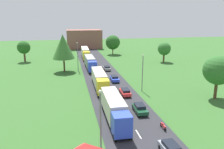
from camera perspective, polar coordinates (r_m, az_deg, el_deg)
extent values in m
cube|color=#2B2B30|center=(46.14, 0.53, -5.19)|extent=(10.00, 140.00, 0.06)
cube|color=white|center=(31.76, 6.82, -14.98)|extent=(0.16, 2.40, 0.01)
cube|color=white|center=(37.04, 3.81, -10.36)|extent=(0.16, 2.40, 0.01)
cube|color=white|center=(42.39, 1.68, -7.00)|extent=(0.16, 2.40, 0.01)
cube|color=white|center=(49.55, -0.35, -3.72)|extent=(0.16, 2.40, 0.01)
cube|color=white|center=(55.60, -1.62, -1.66)|extent=(0.16, 2.40, 0.01)
cube|color=white|center=(61.90, -2.66, 0.04)|extent=(0.16, 2.40, 0.01)
cube|color=white|center=(69.57, -3.67, 1.67)|extent=(0.16, 2.40, 0.01)
cube|color=white|center=(75.99, -4.35, 2.78)|extent=(0.16, 2.40, 0.01)
cube|color=white|center=(82.45, -4.93, 3.72)|extent=(0.16, 2.40, 0.01)
cube|color=white|center=(89.87, -5.48, 4.62)|extent=(0.16, 2.40, 0.01)
cube|color=white|center=(97.28, -5.95, 5.38)|extent=(0.16, 2.40, 0.01)
cube|color=blue|center=(29.80, 2.51, -12.73)|extent=(2.47, 2.35, 2.92)
cube|color=black|center=(28.61, 3.02, -12.78)|extent=(2.10, 0.13, 1.29)
cube|color=beige|center=(35.09, 0.24, -7.72)|extent=(2.62, 9.26, 2.98)
cube|color=black|center=(35.77, 0.24, -10.23)|extent=(1.02, 8.78, 0.24)
cylinder|color=black|center=(30.25, 4.74, -15.48)|extent=(0.36, 1.00, 1.00)
cylinder|color=black|center=(29.82, 0.69, -15.91)|extent=(0.36, 1.00, 1.00)
cylinder|color=black|center=(38.48, 1.01, -8.53)|extent=(0.36, 1.00, 1.00)
cylinder|color=black|center=(38.15, -2.12, -8.75)|extent=(0.36, 1.00, 1.00)
cylinder|color=black|center=(39.48, 0.68, -7.90)|extent=(0.36, 1.00, 1.00)
cylinder|color=black|center=(39.15, -2.36, -8.12)|extent=(0.36, 1.00, 1.00)
cube|color=yellow|center=(44.67, -2.36, -3.18)|extent=(2.49, 2.49, 2.93)
cube|color=black|center=(43.42, -2.15, -2.98)|extent=(2.10, 0.14, 1.29)
cube|color=beige|center=(50.90, -3.38, -0.68)|extent=(2.71, 10.14, 2.78)
cube|color=black|center=(51.34, -3.36, -2.39)|extent=(1.10, 9.61, 0.24)
cylinder|color=black|center=(44.72, -0.89, -5.13)|extent=(0.37, 1.01, 1.00)
cylinder|color=black|center=(44.45, -3.57, -5.28)|extent=(0.37, 1.01, 1.00)
cylinder|color=black|center=(54.37, -2.64, -1.51)|extent=(0.37, 1.01, 1.00)
cylinder|color=black|center=(54.15, -4.85, -1.61)|extent=(0.37, 1.01, 1.00)
cylinder|color=black|center=(55.53, -2.81, -1.16)|extent=(0.37, 1.01, 1.00)
cylinder|color=black|center=(55.31, -4.97, -1.26)|extent=(0.37, 1.01, 1.00)
cube|color=blue|center=(63.02, -5.08, 2.07)|extent=(2.47, 2.40, 2.88)
cube|color=black|center=(61.81, -4.96, 2.32)|extent=(2.10, 0.13, 1.27)
cube|color=gray|center=(69.23, -5.75, 3.45)|extent=(2.62, 9.86, 2.87)
cube|color=black|center=(69.57, -5.72, 2.13)|extent=(1.01, 9.35, 0.24)
cylinder|color=black|center=(62.91, -4.04, 0.72)|extent=(0.36, 1.00, 1.00)
cylinder|color=black|center=(62.66, -5.94, 0.62)|extent=(0.36, 1.00, 1.00)
cylinder|color=black|center=(72.57, -5.16, 2.59)|extent=(0.36, 1.00, 1.00)
cylinder|color=black|center=(72.35, -6.81, 2.51)|extent=(0.36, 1.00, 1.00)
cylinder|color=black|center=(73.71, -5.27, 2.78)|extent=(0.36, 1.00, 1.00)
cylinder|color=black|center=(73.50, -6.90, 2.70)|extent=(0.36, 1.00, 1.00)
cube|color=yellow|center=(80.53, -6.62, 4.81)|extent=(2.49, 2.73, 2.90)
cube|color=black|center=(79.18, -6.56, 5.03)|extent=(2.10, 0.14, 1.28)
cube|color=beige|center=(87.77, -6.95, 5.84)|extent=(2.72, 11.48, 2.97)
cube|color=black|center=(88.04, -6.92, 4.76)|extent=(1.11, 10.88, 0.24)
cylinder|color=black|center=(80.20, -5.80, 3.74)|extent=(0.37, 1.01, 1.00)
cylinder|color=black|center=(80.07, -7.30, 3.68)|extent=(0.37, 1.01, 1.00)
cylinder|color=black|center=(91.50, -6.39, 5.09)|extent=(0.37, 1.01, 1.00)
cylinder|color=black|center=(91.39, -7.71, 5.04)|extent=(0.37, 1.01, 1.00)
cylinder|color=black|center=(92.85, -6.45, 5.23)|extent=(0.37, 1.01, 1.00)
cylinder|color=black|center=(92.74, -7.75, 5.18)|extent=(0.37, 1.01, 1.00)
cube|color=black|center=(27.83, 14.94, -17.19)|extent=(1.55, 2.26, 0.47)
cylinder|color=black|center=(29.47, 15.10, -17.29)|extent=(0.25, 0.65, 0.64)
cylinder|color=black|center=(28.83, 12.28, -17.88)|extent=(0.25, 0.65, 0.64)
cube|color=#19472D|center=(37.85, 7.20, -8.86)|extent=(1.90, 4.05, 0.60)
cube|color=black|center=(37.81, 7.14, -7.96)|extent=(1.57, 2.28, 0.52)
cylinder|color=black|center=(37.02, 9.00, -10.00)|extent=(0.24, 0.65, 0.64)
cylinder|color=black|center=(36.57, 6.60, -10.23)|extent=(0.24, 0.65, 0.64)
cylinder|color=black|center=(39.38, 7.73, -8.39)|extent=(0.24, 0.65, 0.64)
cylinder|color=black|center=(38.96, 5.47, -8.58)|extent=(0.24, 0.65, 0.64)
cube|color=red|center=(45.70, 3.38, -4.56)|extent=(1.80, 4.18, 0.59)
cube|color=black|center=(45.34, 3.45, -4.02)|extent=(1.49, 2.35, 0.47)
cylinder|color=black|center=(46.93, 2.08, -4.40)|extent=(0.24, 0.65, 0.64)
cylinder|color=black|center=(47.26, 3.87, -4.29)|extent=(0.24, 0.65, 0.64)
cylinder|color=black|center=(44.35, 2.84, -5.57)|extent=(0.24, 0.65, 0.64)
cylinder|color=black|center=(44.69, 4.73, -5.44)|extent=(0.24, 0.65, 0.64)
cube|color=blue|center=(55.07, 0.66, -1.13)|extent=(1.95, 4.16, 0.63)
cube|color=black|center=(55.11, 0.62, -0.53)|extent=(1.60, 2.35, 0.46)
cylinder|color=black|center=(53.98, 1.75, -1.82)|extent=(0.24, 0.65, 0.64)
cylinder|color=black|center=(53.71, 0.07, -1.90)|extent=(0.24, 0.65, 0.64)
cylinder|color=black|center=(56.61, 1.21, -1.03)|extent=(0.24, 0.65, 0.64)
cylinder|color=black|center=(56.35, -0.39, -1.10)|extent=(0.24, 0.65, 0.64)
cube|color=gray|center=(66.62, -1.40, 1.64)|extent=(1.90, 4.26, 0.57)
cube|color=black|center=(66.30, -1.36, 2.04)|extent=(1.56, 2.40, 0.46)
cylinder|color=black|center=(67.90, -2.29, 1.64)|extent=(0.24, 0.65, 0.64)
cylinder|color=black|center=(68.20, -0.99, 1.71)|extent=(0.24, 0.65, 0.64)
cylinder|color=black|center=(65.17, -1.82, 1.08)|extent=(0.24, 0.65, 0.64)
cylinder|color=black|center=(65.48, -0.46, 1.16)|extent=(0.24, 0.65, 0.64)
cylinder|color=black|center=(33.99, 12.56, -12.54)|extent=(0.12, 0.64, 0.64)
cylinder|color=black|center=(32.95, 13.48, -13.53)|extent=(0.14, 0.64, 0.64)
cube|color=red|center=(33.37, 13.04, -12.69)|extent=(0.20, 1.40, 0.36)
ellipsoid|color=red|center=(33.39, 12.95, -12.23)|extent=(0.28, 0.52, 0.28)
pyramid|color=red|center=(22.26, -6.86, -18.32)|extent=(3.32, 2.63, 1.09)
cylinder|color=slate|center=(23.93, -2.92, -14.20)|extent=(0.18, 0.18, 8.37)
sphere|color=silver|center=(22.17, -3.06, -4.42)|extent=(0.36, 0.36, 0.36)
cylinder|color=slate|center=(47.73, 7.83, 0.14)|extent=(0.18, 0.18, 7.69)
sphere|color=silver|center=(46.89, 8.00, 4.84)|extent=(0.36, 0.36, 0.36)
cylinder|color=slate|center=(66.03, -8.80, 4.42)|extent=(0.18, 0.18, 8.24)
sphere|color=silver|center=(65.42, -8.94, 8.07)|extent=(0.36, 0.36, 0.36)
cylinder|color=#513823|center=(80.97, 13.15, 4.21)|extent=(0.61, 0.61, 3.00)
sphere|color=#2D6628|center=(80.47, 13.29, 6.46)|extent=(4.55, 4.55, 4.55)
cylinder|color=#513823|center=(94.83, 0.20, 6.05)|extent=(0.40, 0.40, 2.85)
sphere|color=#23561E|center=(94.34, 0.21, 8.27)|extent=(6.06, 6.06, 6.06)
cylinder|color=#513823|center=(85.15, -21.53, 4.22)|extent=(0.63, 0.63, 3.44)
sphere|color=#23561E|center=(84.66, -21.74, 6.49)|extent=(4.50, 4.50, 4.50)
cylinder|color=#513823|center=(48.12, 25.10, -3.55)|extent=(0.60, 0.60, 3.63)
sphere|color=#2D6628|center=(47.13, 25.62, 1.01)|extent=(5.68, 5.68, 5.68)
cylinder|color=#513823|center=(66.08, -12.19, 2.36)|extent=(0.49, 0.49, 3.93)
cone|color=#38702D|center=(65.16, -12.45, 7.03)|extent=(6.31, 6.31, 6.94)
cube|color=brown|center=(115.25, -7.19, 9.07)|extent=(17.25, 11.24, 9.18)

